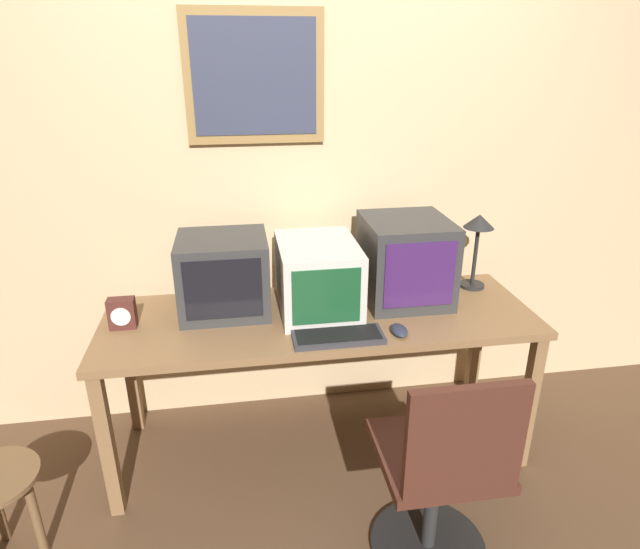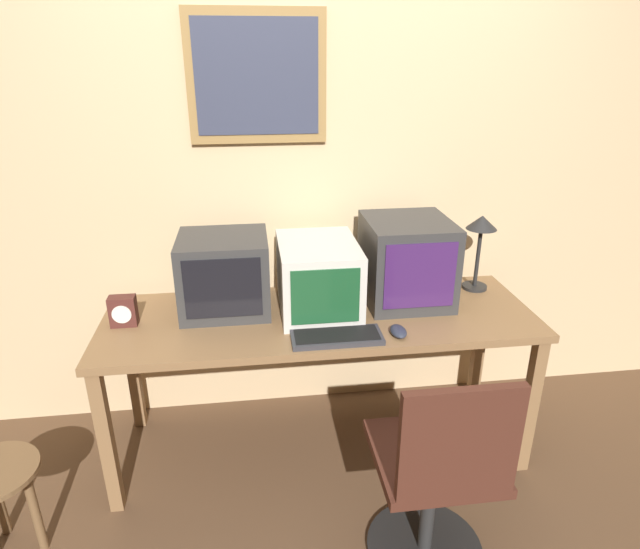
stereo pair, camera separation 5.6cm
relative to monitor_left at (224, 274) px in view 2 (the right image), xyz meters
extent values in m
cube|color=#D1B284|center=(0.43, 0.33, 0.37)|extent=(8.00, 0.05, 2.60)
cube|color=olive|center=(0.19, 0.29, 0.84)|extent=(0.64, 0.02, 0.59)
cube|color=#33384C|center=(0.19, 0.27, 0.84)|extent=(0.56, 0.01, 0.51)
cube|color=olive|center=(0.43, -0.12, -0.20)|extent=(1.99, 0.68, 0.04)
cube|color=olive|center=(-0.52, -0.42, -0.57)|extent=(0.06, 0.06, 0.71)
cube|color=olive|center=(1.38, -0.42, -0.57)|extent=(0.06, 0.06, 0.71)
cube|color=olive|center=(-0.52, 0.17, -0.57)|extent=(0.06, 0.06, 0.71)
cube|color=olive|center=(1.38, 0.17, -0.57)|extent=(0.06, 0.06, 0.71)
cube|color=#333333|center=(0.00, 0.00, 0.00)|extent=(0.41, 0.37, 0.36)
cube|color=black|center=(0.00, -0.19, 0.01)|extent=(0.33, 0.01, 0.27)
cube|color=beige|center=(0.44, -0.06, -0.01)|extent=(0.36, 0.47, 0.33)
cube|color=#194C28|center=(0.44, -0.30, -0.01)|extent=(0.29, 0.01, 0.25)
cube|color=#333333|center=(0.87, 0.00, 0.02)|extent=(0.40, 0.42, 0.40)
cube|color=#3D1E56|center=(0.87, -0.22, 0.03)|extent=(0.33, 0.01, 0.31)
cube|color=#333338|center=(0.47, -0.37, -0.17)|extent=(0.39, 0.16, 0.02)
cube|color=black|center=(0.47, -0.37, -0.15)|extent=(0.36, 0.13, 0.00)
ellipsoid|color=#282D3D|center=(0.74, -0.36, -0.16)|extent=(0.07, 0.12, 0.03)
cube|color=#4C231E|center=(-0.45, -0.11, -0.11)|extent=(0.12, 0.06, 0.14)
cylinder|color=white|center=(-0.45, -0.15, -0.11)|extent=(0.08, 0.01, 0.08)
cylinder|color=black|center=(1.26, 0.07, -0.17)|extent=(0.13, 0.13, 0.02)
cylinder|color=black|center=(1.26, 0.07, -0.01)|extent=(0.02, 0.02, 0.31)
cone|color=black|center=(1.26, 0.07, 0.18)|extent=(0.15, 0.15, 0.07)
cylinder|color=black|center=(0.77, -0.81, -0.91)|extent=(0.46, 0.46, 0.03)
cylinder|color=#282828|center=(0.77, -0.81, -0.68)|extent=(0.06, 0.06, 0.43)
cube|color=#472319|center=(0.77, -0.81, -0.45)|extent=(0.44, 0.44, 0.04)
cube|color=#472319|center=(0.77, -1.02, -0.22)|extent=(0.41, 0.04, 0.42)
cylinder|color=brown|center=(-0.77, -0.60, -0.73)|extent=(0.04, 0.04, 0.39)
camera|label=1|loc=(0.08, -2.32, 0.94)|focal=30.00mm
camera|label=2|loc=(0.14, -2.33, 0.94)|focal=30.00mm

